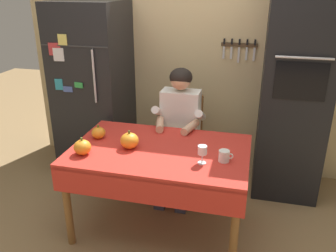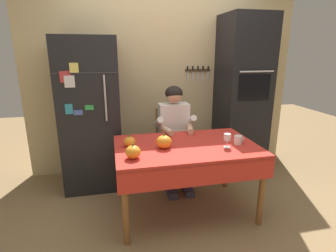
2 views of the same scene
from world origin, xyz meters
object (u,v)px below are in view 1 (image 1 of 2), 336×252
at_px(wall_oven, 295,89).
at_px(dining_table, 159,159).
at_px(pumpkin_small, 82,147).
at_px(pumpkin_large, 130,141).
at_px(refrigerator, 94,90).
at_px(pumpkin_medium, 99,133).
at_px(seated_person, 179,123).
at_px(coffee_mug, 224,156).
at_px(wine_glass, 202,151).
at_px(chair_behind_person, 183,137).

xyz_separation_m(wall_oven, dining_table, (-1.05, -0.92, -0.39)).
bearing_deg(pumpkin_small, pumpkin_large, 31.44).
height_order(refrigerator, pumpkin_medium, refrigerator).
bearing_deg(dining_table, pumpkin_large, -174.26).
bearing_deg(pumpkin_large, pumpkin_small, -148.56).
xyz_separation_m(seated_person, pumpkin_small, (-0.57, -0.82, 0.06)).
relative_size(coffee_mug, pumpkin_large, 0.73).
distance_m(coffee_mug, wine_glass, 0.18).
relative_size(wall_oven, dining_table, 1.50).
relative_size(chair_behind_person, coffee_mug, 8.60).
bearing_deg(pumpkin_large, seated_person, 67.26).
bearing_deg(refrigerator, wine_glass, -37.89).
height_order(wine_glass, pumpkin_medium, wine_glass).
xyz_separation_m(refrigerator, pumpkin_small, (0.40, -1.10, -0.10)).
height_order(dining_table, coffee_mug, coffee_mug).
bearing_deg(wine_glass, seated_person, 114.21).
height_order(wall_oven, pumpkin_medium, wall_oven).
bearing_deg(wall_oven, pumpkin_medium, -152.59).
relative_size(coffee_mug, pumpkin_small, 0.78).
xyz_separation_m(wine_glass, pumpkin_medium, (-0.91, 0.23, -0.05)).
bearing_deg(seated_person, refrigerator, 164.07).
bearing_deg(coffee_mug, pumpkin_large, 176.54).
height_order(refrigerator, coffee_mug, refrigerator).
bearing_deg(seated_person, pumpkin_medium, -138.60).
height_order(chair_behind_person, pumpkin_large, chair_behind_person).
xyz_separation_m(refrigerator, coffee_mug, (1.46, -0.95, -0.12)).
height_order(chair_behind_person, coffee_mug, chair_behind_person).
bearing_deg(chair_behind_person, wall_oven, 7.26).
bearing_deg(coffee_mug, wine_glass, -155.76).
xyz_separation_m(refrigerator, dining_table, (0.95, -0.88, -0.24)).
relative_size(chair_behind_person, pumpkin_medium, 7.73).
distance_m(seated_person, wine_glass, 0.82).
xyz_separation_m(dining_table, coffee_mug, (0.51, -0.07, 0.13)).
xyz_separation_m(pumpkin_large, pumpkin_small, (-0.31, -0.19, -0.00)).
height_order(pumpkin_large, pumpkin_medium, pumpkin_large).
bearing_deg(wall_oven, pumpkin_large, -143.62).
bearing_deg(refrigerator, dining_table, -42.91).
bearing_deg(pumpkin_medium, chair_behind_person, 50.36).
relative_size(wine_glass, pumpkin_small, 1.00).
relative_size(refrigerator, coffee_mug, 16.64).
height_order(dining_table, seated_person, seated_person).
distance_m(refrigerator, wine_glass, 1.66).
distance_m(wall_oven, chair_behind_person, 1.16).
relative_size(chair_behind_person, seated_person, 0.75).
bearing_deg(coffee_mug, pumpkin_small, -172.22).
distance_m(wall_oven, pumpkin_large, 1.61).
distance_m(dining_table, chair_behind_person, 0.81).
xyz_separation_m(refrigerator, wall_oven, (2.00, 0.04, 0.15)).
xyz_separation_m(coffee_mug, pumpkin_large, (-0.75, 0.05, 0.02)).
bearing_deg(pumpkin_medium, wine_glass, -14.11).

